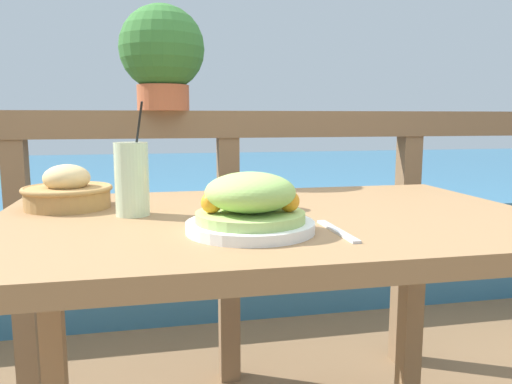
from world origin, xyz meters
The scene contains 9 objects.
patio_table centered at (0.00, 0.00, 0.64)m, with size 1.20×0.78×0.74m.
railing_fence centered at (0.00, 0.64, 0.67)m, with size 2.80×0.08×0.97m.
sea_backdrop centered at (0.00, 3.14, 0.26)m, with size 12.00×4.00×0.51m.
salad_plate centered at (-0.08, -0.16, 0.78)m, with size 0.24×0.24×0.11m.
drink_glass centered at (-0.30, 0.05, 0.82)m, with size 0.07×0.08×0.25m.
bread_basket centered at (-0.45, 0.18, 0.77)m, with size 0.21×0.21×0.10m.
potted_plant centered at (-0.21, 0.64, 1.16)m, with size 0.28×0.28×0.34m.
fork centered at (0.08, -0.20, 0.74)m, with size 0.02×0.18×0.00m.
orange_near_basket centered at (0.01, 0.07, 0.78)m, with size 0.08×0.08×0.08m.
Camera 1 is at (-0.26, -1.06, 0.95)m, focal length 35.00 mm.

